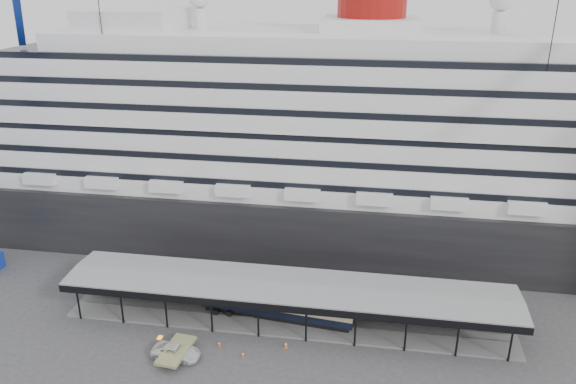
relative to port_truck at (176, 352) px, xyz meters
The scene contains 8 objects.
ground 12.20m from the port_truck, 22.00° to the left, with size 200.00×200.00×0.00m, color #3A3A3D.
cruise_ship 42.12m from the port_truck, 72.78° to the left, with size 130.00×30.00×43.90m.
platform_canopy 14.88m from the port_truck, 40.27° to the left, with size 56.00×9.18×5.30m.
port_truck is the anchor object (origin of this frame).
pullman_carriage 13.89m from the port_truck, 43.87° to the left, with size 19.74×4.68×19.22m.
traffic_cone_left 5.08m from the port_truck, 32.91° to the left, with size 0.47×0.47×0.70m.
traffic_cone_mid 7.58m from the port_truck, 10.01° to the left, with size 0.46×0.46×0.68m.
traffic_cone_right 12.62m from the port_truck, 17.51° to the left, with size 0.54×0.54×0.80m.
Camera 1 is at (9.79, -54.52, 41.10)m, focal length 35.00 mm.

